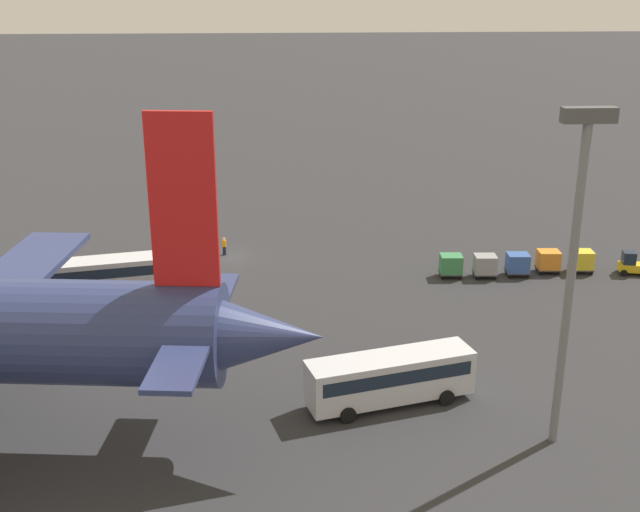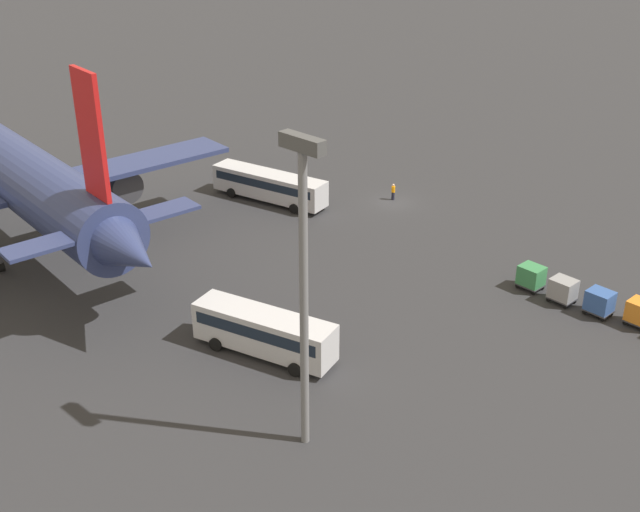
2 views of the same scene
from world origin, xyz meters
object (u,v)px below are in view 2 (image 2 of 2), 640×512
airplane (24,178)px  cargo_cart_blue (600,301)px  cargo_cart_grey (563,289)px  shuttle_bus_near (269,184)px  cargo_cart_green (531,276)px  worker_person (393,192)px  shuttle_bus_far (264,330)px

airplane → cargo_cart_blue: (-41.23, -24.91, -6.09)m
cargo_cart_blue → cargo_cart_grey: (3.00, 0.20, 0.00)m
shuttle_bus_near → cargo_cart_green: (-29.43, -1.92, -0.66)m
worker_person → cargo_cart_grey: bearing=162.3°
cargo_cart_blue → airplane: bearing=31.1°
worker_person → cargo_cart_grey: size_ratio=0.84×
cargo_cart_grey → cargo_cart_green: bearing=-5.0°
worker_person → cargo_cart_grey: cargo_cart_grey is taller
shuttle_bus_near → cargo_cart_grey: bearing=171.5°
airplane → shuttle_bus_far: 27.33m
shuttle_bus_near → cargo_cart_green: bearing=172.3°
cargo_cart_green → airplane: bearing=35.3°
shuttle_bus_near → cargo_cart_blue: size_ratio=6.28×
worker_person → cargo_cart_blue: (-26.45, 7.28, 0.32)m
cargo_cart_grey → cargo_cart_blue: bearing=-176.1°
worker_person → cargo_cart_blue: size_ratio=0.84×
worker_person → shuttle_bus_far: bearing=112.2°
airplane → worker_person: size_ratio=25.70×
shuttle_bus_near → cargo_cart_green: size_ratio=6.28×
airplane → cargo_cart_grey: size_ratio=21.50×
shuttle_bus_near → worker_person: (-9.00, -9.13, -0.98)m
cargo_cart_green → worker_person: bearing=-19.4°
shuttle_bus_far → cargo_cart_green: size_ratio=5.27×
shuttle_bus_far → cargo_cart_blue: (-14.62, -21.64, -0.75)m
airplane → cargo_cart_grey: airplane is taller
worker_person → cargo_cart_green: cargo_cart_green is taller
cargo_cart_blue → cargo_cart_grey: 3.01m
shuttle_bus_far → cargo_cart_green: shuttle_bus_far is taller
cargo_cart_grey → cargo_cart_green: 3.02m
worker_person → cargo_cart_green: bearing=160.6°
airplane → shuttle_bus_far: bearing=-166.8°
shuttle_bus_far → cargo_cart_green: 23.36m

